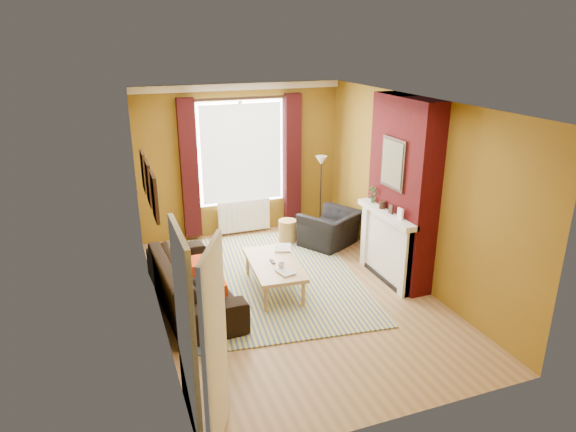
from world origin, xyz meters
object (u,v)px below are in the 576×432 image
object	(u,v)px
wicker_stool	(288,231)
coffee_table	(274,266)
armchair	(330,229)
floor_lamp	(321,172)
sofa	(193,281)

from	to	relation	value
wicker_stool	coffee_table	bearing A→B (deg)	-116.62
armchair	floor_lamp	size ratio (longest dim) A/B	0.65
coffee_table	wicker_stool	bearing A→B (deg)	67.69
wicker_stool	floor_lamp	size ratio (longest dim) A/B	0.28
sofa	coffee_table	xyz separation A→B (m)	(1.20, -0.04, 0.06)
sofa	floor_lamp	bearing A→B (deg)	-58.86
sofa	coffee_table	bearing A→B (deg)	-95.61
sofa	wicker_stool	size ratio (longest dim) A/B	5.50
armchair	coffee_table	world-z (taller)	armchair
coffee_table	wicker_stool	distance (m)	1.90
sofa	floor_lamp	distance (m)	3.54
coffee_table	sofa	bearing A→B (deg)	-177.75
sofa	floor_lamp	size ratio (longest dim) A/B	1.55
armchair	wicker_stool	world-z (taller)	armchair
armchair	coffee_table	xyz separation A→B (m)	(-1.51, -1.28, 0.09)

